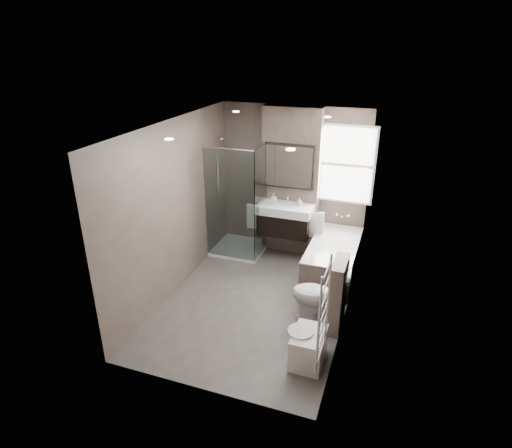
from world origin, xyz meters
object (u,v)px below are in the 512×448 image
at_px(vanity, 285,219).
at_px(toilet, 320,296).
at_px(bathtub, 333,258).
at_px(bidet, 308,347).

height_order(vanity, toilet, vanity).
xyz_separation_m(vanity, toilet, (0.97, -1.61, -0.35)).
bearing_deg(bathtub, bidet, -87.65).
relative_size(vanity, toilet, 1.22).
bearing_deg(bathtub, toilet, -87.99).
distance_m(toilet, bidet, 0.90).
distance_m(vanity, toilet, 1.91).
height_order(bathtub, bidet, bathtub).
bearing_deg(bidet, vanity, 112.14).
bearing_deg(toilet, vanity, -151.29).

